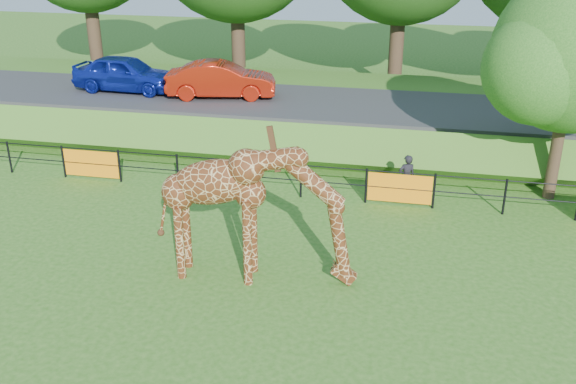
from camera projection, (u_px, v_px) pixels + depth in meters
name	position (u px, v px, depth m)	size (l,w,h in m)	color
ground	(223.00, 355.00, 12.66)	(90.00, 90.00, 0.00)	#2D6218
giraffe	(256.00, 214.00, 14.74)	(4.73, 0.87, 3.38)	#522711
perimeter_fence	(301.00, 181.00, 19.64)	(28.07, 0.10, 1.10)	black
embankment	(336.00, 111.00, 26.35)	(40.00, 9.00, 1.30)	#2D6218
road	(331.00, 104.00, 24.72)	(40.00, 5.00, 0.12)	#2D2D2F
car_blue	(126.00, 73.00, 26.09)	(1.72, 4.29, 1.46)	#1528B1
car_red	(221.00, 80.00, 25.16)	(1.48, 4.25, 1.40)	#B01E0C
visitor	(406.00, 177.00, 19.45)	(0.52, 0.34, 1.43)	black
tree_east	(575.00, 59.00, 18.18)	(5.40, 4.71, 6.76)	#372718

